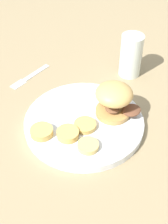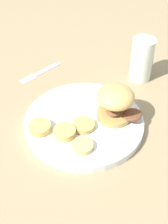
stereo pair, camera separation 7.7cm
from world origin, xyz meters
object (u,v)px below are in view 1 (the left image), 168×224
at_px(sandwich, 114,99).
at_px(drinking_glass, 131,56).
at_px(dinner_plate, 84,122).
at_px(fork, 30,76).

distance_m(sandwich, drinking_glass, 0.21).
bearing_deg(sandwich, dinner_plate, 115.21).
bearing_deg(dinner_plate, fork, 46.45).
bearing_deg(sandwich, drinking_glass, -9.51).
height_order(fork, drinking_glass, drinking_glass).
distance_m(dinner_plate, fork, 0.27).
distance_m(dinner_plate, sandwich, 0.10).
height_order(dinner_plate, fork, dinner_plate).
height_order(dinner_plate, sandwich, sandwich).
bearing_deg(dinner_plate, sandwich, -64.79).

